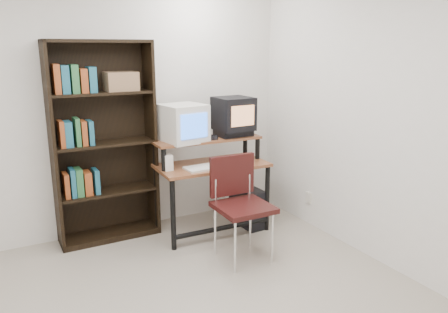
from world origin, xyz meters
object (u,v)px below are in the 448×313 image
bookshelf (103,141)px  crt_tv (233,114)px  school_chair (239,196)px  crt_monitor (183,123)px  computer_desk (211,169)px  pc_tower (248,206)px

bookshelf → crt_tv: bearing=-13.0°
school_chair → crt_monitor: bearing=106.2°
computer_desk → crt_tv: (0.30, 0.07, 0.54)m
computer_desk → bookshelf: size_ratio=0.58×
pc_tower → bookshelf: 1.68m
crt_monitor → bookshelf: bearing=152.6°
computer_desk → school_chair: bearing=-92.1°
pc_tower → crt_tv: bearing=125.4°
crt_tv → bookshelf: size_ratio=0.19×
school_chair → computer_desk: bearing=86.7°
crt_monitor → bookshelf: size_ratio=0.23×
school_chair → bookshelf: (-0.96, 1.01, 0.42)m
computer_desk → crt_monitor: size_ratio=2.50×
crt_tv → pc_tower: 1.03m
computer_desk → crt_monitor: 0.55m
pc_tower → school_chair: bearing=-131.0°
crt_tv → pc_tower: bearing=-54.2°
computer_desk → pc_tower: (0.41, -0.06, -0.47)m
school_chair → crt_tv: bearing=64.9°
crt_monitor → school_chair: (0.21, -0.76, -0.57)m
computer_desk → crt_monitor: bearing=158.2°
pc_tower → school_chair: size_ratio=0.48×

